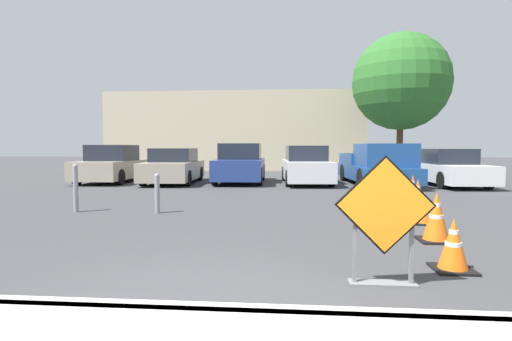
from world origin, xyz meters
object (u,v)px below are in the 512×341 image
(traffic_cone_second, at_px, (436,217))
(bollard_nearest, at_px, (157,192))
(traffic_cone_nearest, at_px, (453,245))
(traffic_cone_fifth, at_px, (413,189))
(parked_car_fourth, at_px, (306,166))
(pickup_truck, at_px, (378,167))
(parked_car_second, at_px, (174,167))
(parked_car_nearest, at_px, (112,165))
(parked_car_third, at_px, (240,165))
(road_closed_sign, at_px, (385,217))
(bollard_second, at_px, (76,187))
(traffic_cone_fourth, at_px, (418,195))
(parked_car_fifth, at_px, (447,168))
(traffic_cone_third, at_px, (424,209))

(traffic_cone_second, xyz_separation_m, bollard_nearest, (-5.23, 2.24, 0.09))
(traffic_cone_nearest, bearing_deg, traffic_cone_fifth, 77.70)
(parked_car_fourth, relative_size, pickup_truck, 0.80)
(traffic_cone_nearest, relative_size, parked_car_second, 0.14)
(parked_car_fourth, bearing_deg, parked_car_nearest, -3.64)
(parked_car_nearest, bearing_deg, pickup_truck, 176.54)
(parked_car_third, relative_size, pickup_truck, 0.77)
(traffic_cone_second, height_order, parked_car_nearest, parked_car_nearest)
(pickup_truck, bearing_deg, road_closed_sign, 74.71)
(traffic_cone_fifth, distance_m, parked_car_fourth, 6.07)
(pickup_truck, bearing_deg, parked_car_third, -11.14)
(traffic_cone_nearest, height_order, bollard_second, bollard_second)
(road_closed_sign, xyz_separation_m, traffic_cone_fourth, (1.94, 5.13, -0.38))
(road_closed_sign, relative_size, parked_car_fifth, 0.29)
(parked_car_fifth, height_order, bollard_nearest, parked_car_fifth)
(road_closed_sign, height_order, parked_car_third, parked_car_third)
(parked_car_third, distance_m, pickup_truck, 5.50)
(bollard_second, bearing_deg, parked_car_fifth, 34.15)
(traffic_cone_third, distance_m, traffic_cone_fifth, 3.05)
(parked_car_nearest, bearing_deg, parked_car_fourth, 179.30)
(parked_car_second, xyz_separation_m, bollard_nearest, (1.82, -7.42, -0.19))
(traffic_cone_fourth, relative_size, parked_car_fifth, 0.16)
(traffic_cone_nearest, relative_size, parked_car_fourth, 0.14)
(traffic_cone_third, bearing_deg, road_closed_sign, -113.85)
(parked_car_nearest, height_order, parked_car_third, parked_car_third)
(traffic_cone_second, bearing_deg, bollard_second, 162.57)
(road_closed_sign, height_order, bollard_second, road_closed_sign)
(traffic_cone_fourth, relative_size, parked_car_third, 0.17)
(parked_car_nearest, xyz_separation_m, pickup_truck, (10.87, -0.47, 0.01))
(parked_car_fifth, bearing_deg, parked_car_fourth, -5.75)
(traffic_cone_second, bearing_deg, traffic_cone_third, 78.71)
(traffic_cone_fourth, distance_m, bollard_nearest, 5.93)
(traffic_cone_nearest, height_order, pickup_truck, pickup_truck)
(road_closed_sign, distance_m, traffic_cone_second, 2.51)
(traffic_cone_nearest, bearing_deg, parked_car_fourth, 96.46)
(traffic_cone_fifth, relative_size, pickup_truck, 0.13)
(parked_car_third, xyz_separation_m, parked_car_fifth, (8.13, -0.46, -0.10))
(road_closed_sign, distance_m, parked_car_fourth, 12.01)
(road_closed_sign, xyz_separation_m, traffic_cone_fifth, (2.24, 6.52, -0.38))
(traffic_cone_fifth, relative_size, bollard_nearest, 0.84)
(traffic_cone_nearest, bearing_deg, traffic_cone_second, 77.47)
(pickup_truck, bearing_deg, traffic_cone_fifth, 84.67)
(traffic_cone_second, xyz_separation_m, parked_car_second, (-7.05, 9.66, 0.28))
(road_closed_sign, relative_size, traffic_cone_nearest, 2.19)
(traffic_cone_second, xyz_separation_m, bollard_second, (-7.12, 2.24, 0.20))
(traffic_cone_fourth, height_order, parked_car_second, parked_car_second)
(parked_car_fifth, bearing_deg, parked_car_nearest, -4.06)
(traffic_cone_third, xyz_separation_m, parked_car_second, (-7.33, 8.23, 0.36))
(traffic_cone_second, distance_m, bollard_second, 7.47)
(traffic_cone_fourth, xyz_separation_m, pickup_truck, (0.46, 6.36, 0.36))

